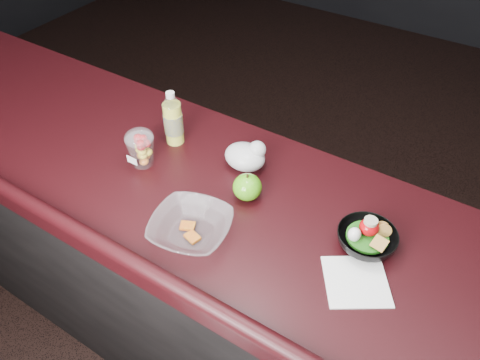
% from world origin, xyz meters
% --- Properties ---
extents(counter, '(4.06, 0.71, 1.02)m').
position_xyz_m(counter, '(0.00, 0.30, 0.51)').
color(counter, black).
rests_on(counter, ground).
extents(lemonade_bottle, '(0.07, 0.07, 0.20)m').
position_xyz_m(lemonade_bottle, '(-0.32, 0.43, 1.10)').
color(lemonade_bottle, yellow).
rests_on(lemonade_bottle, counter).
extents(fruit_cup, '(0.09, 0.09, 0.13)m').
position_xyz_m(fruit_cup, '(-0.33, 0.28, 1.09)').
color(fruit_cup, white).
rests_on(fruit_cup, counter).
extents(green_apple, '(0.09, 0.09, 0.09)m').
position_xyz_m(green_apple, '(0.04, 0.33, 1.06)').
color(green_apple, '#379010').
rests_on(green_apple, counter).
extents(plastic_bag, '(0.14, 0.11, 0.10)m').
position_xyz_m(plastic_bag, '(-0.04, 0.45, 1.06)').
color(plastic_bag, silver).
rests_on(plastic_bag, counter).
extents(snack_bowl, '(0.22, 0.22, 0.09)m').
position_xyz_m(snack_bowl, '(0.41, 0.34, 1.05)').
color(snack_bowl, black).
rests_on(snack_bowl, counter).
extents(takeout_bowl, '(0.27, 0.27, 0.05)m').
position_xyz_m(takeout_bowl, '(-0.02, 0.12, 1.05)').
color(takeout_bowl, silver).
rests_on(takeout_bowl, counter).
extents(paper_napkin, '(0.22, 0.22, 0.00)m').
position_xyz_m(paper_napkin, '(0.44, 0.22, 1.02)').
color(paper_napkin, white).
rests_on(paper_napkin, counter).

